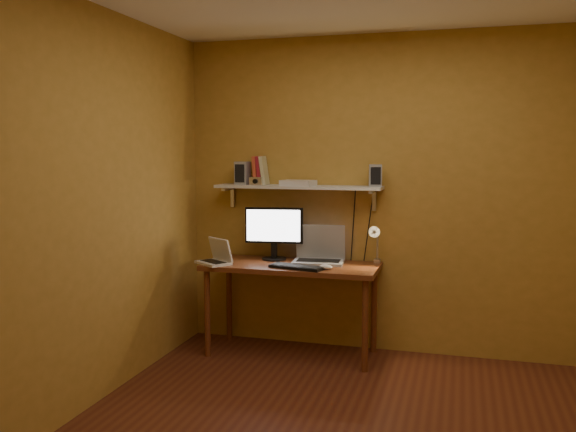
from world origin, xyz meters
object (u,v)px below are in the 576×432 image
(monitor, at_px, (274,230))
(speaker_left, at_px, (243,173))
(speaker_right, at_px, (375,176))
(laptop, at_px, (319,252))
(netbook, at_px, (217,257))
(mouse, at_px, (326,267))
(keyboard, at_px, (297,267))
(desk_lamp, at_px, (376,239))
(shelf_camera, at_px, (256,181))
(router, at_px, (298,183))
(wall_shelf, at_px, (298,187))
(desk, at_px, (292,274))

(monitor, bearing_deg, speaker_left, 162.73)
(monitor, xyz_separation_m, speaker_right, (0.83, 0.05, 0.47))
(monitor, bearing_deg, laptop, -7.18)
(netbook, distance_m, mouse, 0.91)
(keyboard, relative_size, mouse, 3.95)
(mouse, distance_m, desk_lamp, 0.48)
(desk_lamp, relative_size, shelf_camera, 3.32)
(netbook, height_order, desk_lamp, desk_lamp)
(laptop, bearing_deg, router, 165.47)
(wall_shelf, height_order, keyboard, wall_shelf)
(laptop, distance_m, speaker_left, 0.94)
(keyboard, distance_m, shelf_camera, 0.84)
(speaker_right, bearing_deg, desk, -174.39)
(desk, xyz_separation_m, speaker_left, (-0.49, 0.19, 0.81))
(wall_shelf, height_order, speaker_right, speaker_right)
(keyboard, xyz_separation_m, mouse, (0.23, 0.02, 0.01))
(desk, distance_m, shelf_camera, 0.83)
(laptop, xyz_separation_m, desk_lamp, (0.46, -0.02, 0.13))
(desk_lamp, bearing_deg, desk, -169.19)
(keyboard, bearing_deg, shelf_camera, 157.63)
(desk_lamp, distance_m, shelf_camera, 1.10)
(laptop, relative_size, shelf_camera, 3.84)
(speaker_left, relative_size, speaker_right, 1.09)
(mouse, bearing_deg, monitor, 163.56)
(wall_shelf, bearing_deg, router, -68.44)
(laptop, relative_size, netbook, 1.28)
(monitor, distance_m, shelf_camera, 0.44)
(wall_shelf, bearing_deg, monitor, -165.45)
(laptop, bearing_deg, speaker_right, 0.97)
(laptop, bearing_deg, desk, -148.34)
(wall_shelf, relative_size, keyboard, 3.27)
(laptop, bearing_deg, mouse, -73.26)
(keyboard, relative_size, shelf_camera, 3.79)
(speaker_right, bearing_deg, speaker_left, 168.73)
(wall_shelf, xyz_separation_m, speaker_right, (0.64, 0.00, 0.10))
(netbook, distance_m, router, 0.90)
(laptop, relative_size, desk_lamp, 1.16)
(monitor, height_order, keyboard, monitor)
(wall_shelf, distance_m, desk_lamp, 0.77)
(keyboard, bearing_deg, desk_lamp, 41.41)
(laptop, xyz_separation_m, keyboard, (-0.11, -0.33, -0.07))
(shelf_camera, distance_m, router, 0.36)
(speaker_left, bearing_deg, netbook, -99.63)
(shelf_camera, bearing_deg, monitor, 3.97)
(netbook, height_order, speaker_left, speaker_left)
(wall_shelf, height_order, mouse, wall_shelf)
(mouse, xyz_separation_m, speaker_left, (-0.80, 0.35, 0.70))
(monitor, bearing_deg, netbook, -150.27)
(speaker_right, bearing_deg, mouse, -144.00)
(mouse, distance_m, speaker_right, 0.84)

